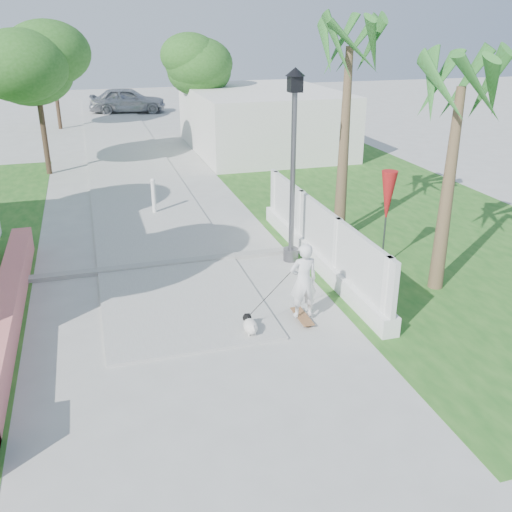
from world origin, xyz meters
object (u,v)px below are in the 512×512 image
object	(u,v)px
bollard	(153,195)
dog	(250,325)
street_lamp	(293,161)
parked_car	(127,100)
patio_umbrella	(388,198)
skateboarder	(295,284)

from	to	relation	value
bollard	dog	world-z (taller)	bollard
street_lamp	dog	world-z (taller)	street_lamp
street_lamp	parked_car	distance (m)	25.34
dog	parked_car	xyz separation A→B (m)	(0.17, 28.35, 0.58)
bollard	patio_umbrella	world-z (taller)	patio_umbrella
street_lamp	patio_umbrella	world-z (taller)	street_lamp
skateboarder	parked_car	xyz separation A→B (m)	(-0.78, 28.10, -0.00)
bollard	skateboarder	xyz separation A→B (m)	(1.74, -7.37, 0.20)
skateboarder	bollard	bearing A→B (deg)	-76.34
skateboarder	parked_car	size ratio (longest dim) A/B	0.34
patio_umbrella	parked_car	distance (m)	26.50
patio_umbrella	street_lamp	bearing A→B (deg)	152.24
street_lamp	parked_car	world-z (taller)	street_lamp
patio_umbrella	skateboarder	xyz separation A→B (m)	(-2.86, -1.87, -0.90)
bollard	dog	size ratio (longest dim) A/B	1.95
street_lamp	parked_car	bearing A→B (deg)	93.95
street_lamp	bollard	size ratio (longest dim) A/B	4.07
street_lamp	bollard	bearing A→B (deg)	120.96
parked_car	patio_umbrella	bearing A→B (deg)	-166.50
patio_umbrella	dog	distance (m)	4.61
street_lamp	skateboarder	distance (m)	3.45
street_lamp	dog	bearing A→B (deg)	-121.50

